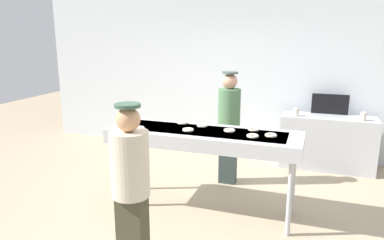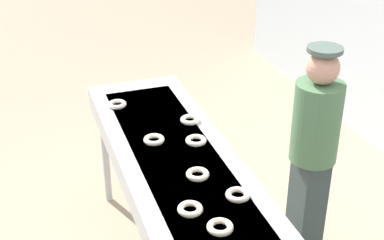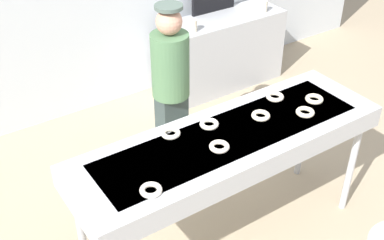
{
  "view_description": "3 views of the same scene",
  "coord_description": "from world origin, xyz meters",
  "views": [
    {
      "loc": [
        1.23,
        -3.98,
        2.16
      ],
      "look_at": [
        -0.2,
        0.17,
        1.1
      ],
      "focal_mm": 33.8,
      "sensor_mm": 36.0,
      "label": 1
    },
    {
      "loc": [
        2.8,
        -0.84,
        2.79
      ],
      "look_at": [
        -0.24,
        0.2,
        1.1
      ],
      "focal_mm": 51.19,
      "sensor_mm": 36.0,
      "label": 2
    },
    {
      "loc": [
        -1.75,
        -2.14,
        2.99
      ],
      "look_at": [
        -0.13,
        0.29,
        1.03
      ],
      "focal_mm": 46.0,
      "sensor_mm": 36.0,
      "label": 3
    }
  ],
  "objects": [
    {
      "name": "sugar_donut_1",
      "position": [
        -0.16,
        -0.09,
        1.04
      ],
      "size": [
        0.19,
        0.19,
        0.03
      ],
      "primitive_type": "torus",
      "rotation": [
        0.0,
        0.0,
        0.96
      ],
      "color": "white",
      "rests_on": "fryer_conveyor"
    },
    {
      "name": "sugar_donut_0",
      "position": [
        -0.06,
        0.16,
        1.04
      ],
      "size": [
        0.19,
        0.19,
        0.03
      ],
      "primitive_type": "torus",
      "rotation": [
        0.0,
        0.0,
        0.67
      ],
      "color": "white",
      "rests_on": "fryer_conveyor"
    },
    {
      "name": "fryer_conveyor",
      "position": [
        0.0,
        0.0,
        0.94
      ],
      "size": [
        2.31,
        0.71,
        1.03
      ],
      "color": "#B7BABF",
      "rests_on": "ground"
    },
    {
      "name": "worker_baker",
      "position": [
        0.09,
        0.94,
        0.92
      ],
      "size": [
        0.32,
        0.32,
        1.64
      ],
      "rotation": [
        0.0,
        0.0,
        3.28
      ],
      "color": "#303E3D",
      "rests_on": "ground"
    },
    {
      "name": "sugar_donut_3",
      "position": [
        0.31,
        0.04,
        1.04
      ],
      "size": [
        0.14,
        0.14,
        0.03
      ],
      "primitive_type": "torus",
      "rotation": [
        0.0,
        0.0,
        1.61
      ],
      "color": "#F9EAC8",
      "rests_on": "fryer_conveyor"
    },
    {
      "name": "sugar_donut_4",
      "position": [
        -0.35,
        0.22,
        1.04
      ],
      "size": [
        0.19,
        0.19,
        0.03
      ],
      "primitive_type": "torus",
      "rotation": [
        0.0,
        0.0,
        2.29
      ],
      "color": "white",
      "rests_on": "fryer_conveyor"
    },
    {
      "name": "sugar_donut_6",
      "position": [
        0.57,
        0.18,
        1.04
      ],
      "size": [
        0.19,
        0.19,
        0.03
      ],
      "primitive_type": "torus",
      "rotation": [
        0.0,
        0.0,
        2.28
      ],
      "color": "#F0E2C9",
      "rests_on": "fryer_conveyor"
    },
    {
      "name": "sugar_donut_5",
      "position": [
        0.8,
        -0.01,
        1.04
      ],
      "size": [
        0.17,
        0.17,
        0.03
      ],
      "primitive_type": "torus",
      "rotation": [
        0.0,
        0.0,
        1.83
      ],
      "color": "#FBEDC5",
      "rests_on": "fryer_conveyor"
    },
    {
      "name": "sugar_donut_2",
      "position": [
        -0.75,
        -0.21,
        1.04
      ],
      "size": [
        0.18,
        0.18,
        0.03
      ],
      "primitive_type": "torus",
      "rotation": [
        0.0,
        0.0,
        1.99
      ],
      "color": "#F2E4CE",
      "rests_on": "fryer_conveyor"
    },
    {
      "name": "sugar_donut_7",
      "position": [
        0.61,
        -0.1,
        1.04
      ],
      "size": [
        0.19,
        0.19,
        0.03
      ],
      "primitive_type": "torus",
      "rotation": [
        0.0,
        0.0,
        2.39
      ],
      "color": "#FDEDC4",
      "rests_on": "fryer_conveyor"
    }
  ]
}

